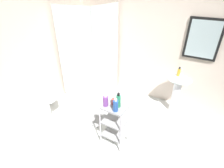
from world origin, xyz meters
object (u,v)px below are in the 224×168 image
at_px(rinse_cup, 114,101).
at_px(bath_mat, 90,116).
at_px(hand_soap_bottle, 179,72).
at_px(pedestal_sink, 177,87).
at_px(shower_stall, 92,77).
at_px(body_wash_bottle_green, 118,101).
at_px(shampoo_bottle_blue, 116,105).
at_px(storage_cart, 114,122).
at_px(conditioner_bottle_purple, 105,101).
at_px(toilet, 42,107).

relative_size(rinse_cup, bath_mat, 0.17).
height_order(hand_soap_bottle, bath_mat, hand_soap_bottle).
relative_size(pedestal_sink, rinse_cup, 8.06).
bearing_deg(hand_soap_bottle, shower_stall, -169.03).
xyz_separation_m(body_wash_bottle_green, shampoo_bottle_blue, (0.01, -0.11, -0.01)).
height_order(storage_cart, conditioner_bottle_purple, conditioner_bottle_purple).
relative_size(storage_cart, shampoo_bottle_blue, 3.56).
xyz_separation_m(pedestal_sink, body_wash_bottle_green, (-0.62, -1.30, 0.26)).
relative_size(shower_stall, toilet, 2.63).
relative_size(pedestal_sink, conditioner_bottle_purple, 4.33).
distance_m(hand_soap_bottle, rinse_cup, 1.45).
relative_size(hand_soap_bottle, conditioner_bottle_purple, 0.95).
height_order(toilet, body_wash_bottle_green, body_wash_bottle_green).
bearing_deg(storage_cart, toilet, -171.75).
xyz_separation_m(storage_cart, rinse_cup, (-0.04, 0.06, 0.35)).
bearing_deg(conditioner_bottle_purple, shower_stall, 134.39).
height_order(pedestal_sink, conditioner_bottle_purple, conditioner_bottle_purple).
relative_size(storage_cart, rinse_cup, 7.36).
distance_m(toilet, body_wash_bottle_green, 1.59).
bearing_deg(rinse_cup, storage_cart, -51.71).
height_order(body_wash_bottle_green, rinse_cup, body_wash_bottle_green).
bearing_deg(bath_mat, hand_soap_bottle, 37.31).
xyz_separation_m(toilet, bath_mat, (0.71, 0.52, -0.31)).
relative_size(pedestal_sink, storage_cart, 1.09).
xyz_separation_m(pedestal_sink, hand_soap_bottle, (-0.04, 0.00, 0.31)).
xyz_separation_m(hand_soap_bottle, bath_mat, (-1.35, -1.03, -0.88)).
bearing_deg(pedestal_sink, rinse_cup, -118.91).
height_order(shower_stall, bath_mat, shower_stall).
relative_size(storage_cart, body_wash_bottle_green, 3.11).
xyz_separation_m(toilet, body_wash_bottle_green, (1.48, 0.25, 0.53)).
relative_size(toilet, bath_mat, 1.27).
distance_m(body_wash_bottle_green, shampoo_bottle_blue, 0.11).
relative_size(hand_soap_bottle, bath_mat, 0.30).
relative_size(storage_cart, hand_soap_bottle, 4.15).
relative_size(hand_soap_bottle, rinse_cup, 1.77).
bearing_deg(body_wash_bottle_green, hand_soap_bottle, 65.73).
relative_size(shampoo_bottle_blue, rinse_cup, 2.07).
height_order(pedestal_sink, body_wash_bottle_green, body_wash_bottle_green).
bearing_deg(hand_soap_bottle, shampoo_bottle_blue, -112.19).
bearing_deg(hand_soap_bottle, rinse_cup, -117.57).
distance_m(pedestal_sink, bath_mat, 1.82).
bearing_deg(storage_cart, shower_stall, 138.81).
relative_size(conditioner_bottle_purple, shampoo_bottle_blue, 0.90).
bearing_deg(hand_soap_bottle, pedestal_sink, -5.82).
height_order(conditioner_bottle_purple, rinse_cup, conditioner_bottle_purple).
bearing_deg(body_wash_bottle_green, bath_mat, 160.60).
relative_size(toilet, storage_cart, 1.03).
height_order(storage_cart, body_wash_bottle_green, body_wash_bottle_green).
bearing_deg(conditioner_bottle_purple, shampoo_bottle_blue, -10.63).
distance_m(storage_cart, hand_soap_bottle, 1.55).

